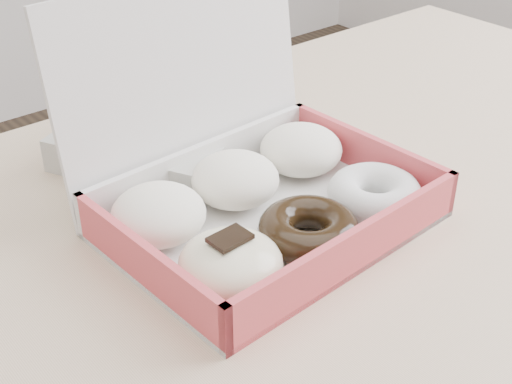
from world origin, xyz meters
TOP-DOWN VIEW (x-y plane):
  - table at (0.00, 0.00)m, footprint 1.20×0.80m
  - donut_box at (-0.18, 0.01)m, footprint 0.35×0.30m
  - newspapers at (-0.15, 0.23)m, footprint 0.34×0.31m

SIDE VIEW (x-z plane):
  - table at x=0.00m, z-range 0.30..1.05m
  - newspapers at x=-0.15m, z-range 0.75..0.79m
  - donut_box at x=-0.18m, z-range 0.67..0.91m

